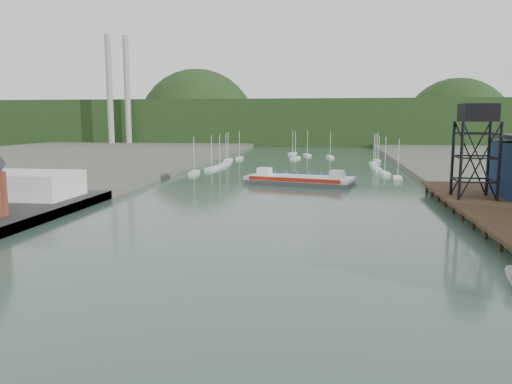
% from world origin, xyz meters
% --- Properties ---
extents(ground, '(600.00, 600.00, 0.00)m').
position_xyz_m(ground, '(0.00, 0.00, 0.00)').
color(ground, '#314D44').
rests_on(ground, ground).
extents(east_pier, '(14.00, 70.00, 2.45)m').
position_xyz_m(east_pier, '(37.00, 45.00, 1.90)').
color(east_pier, black).
rests_on(east_pier, ground).
extents(white_shed, '(18.00, 12.00, 4.50)m').
position_xyz_m(white_shed, '(-44.00, 50.00, 3.85)').
color(white_shed, silver).
rests_on(white_shed, west_quay).
extents(lift_tower, '(6.50, 6.50, 16.00)m').
position_xyz_m(lift_tower, '(35.00, 58.00, 15.65)').
color(lift_tower, black).
rests_on(lift_tower, east_pier).
extents(marina_sailboats, '(57.71, 92.65, 0.90)m').
position_xyz_m(marina_sailboats, '(0.08, 138.46, 0.35)').
color(marina_sailboats, silver).
rests_on(marina_sailboats, ground).
extents(smokestacks, '(11.20, 8.20, 60.00)m').
position_xyz_m(smokestacks, '(-106.00, 232.50, 30.00)').
color(smokestacks, gray).
rests_on(smokestacks, ground).
extents(distant_hills, '(500.00, 120.00, 80.00)m').
position_xyz_m(distant_hills, '(-3.98, 301.35, 10.38)').
color(distant_hills, '#1D3316').
rests_on(distant_hills, ground).
extents(chain_ferry, '(26.71, 15.56, 3.61)m').
position_xyz_m(chain_ferry, '(3.23, 87.18, 1.04)').
color(chain_ferry, '#48494B').
rests_on(chain_ferry, ground).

